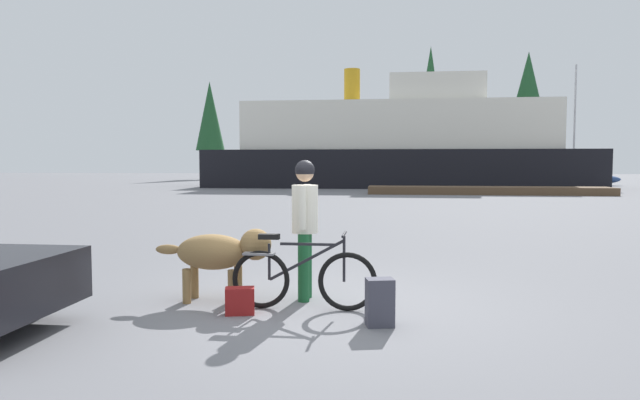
# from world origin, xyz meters

# --- Properties ---
(ground_plane) EXTENTS (160.00, 160.00, 0.00)m
(ground_plane) POSITION_xyz_m (0.00, 0.00, 0.00)
(ground_plane) COLOR slate
(bicycle) EXTENTS (1.68, 0.44, 0.89)m
(bicycle) POSITION_xyz_m (-0.22, -0.13, 0.37)
(bicycle) COLOR black
(bicycle) RESTS_ON ground_plane
(person_cyclist) EXTENTS (0.32, 0.53, 1.71)m
(person_cyclist) POSITION_xyz_m (-0.26, 0.35, 1.03)
(person_cyclist) COLOR #19592D
(person_cyclist) RESTS_ON ground_plane
(dog) EXTENTS (1.44, 0.50, 0.90)m
(dog) POSITION_xyz_m (-1.26, 0.12, 0.60)
(dog) COLOR olive
(dog) RESTS_ON ground_plane
(backpack) EXTENTS (0.32, 0.26, 0.49)m
(backpack) POSITION_xyz_m (0.67, -0.68, 0.25)
(backpack) COLOR #3F3F4C
(backpack) RESTS_ON ground_plane
(handbag_pannier) EXTENTS (0.35, 0.25, 0.30)m
(handbag_pannier) POSITION_xyz_m (-0.88, -0.42, 0.15)
(handbag_pannier) COLOR maroon
(handbag_pannier) RESTS_ON ground_plane
(dock_pier) EXTENTS (12.59, 2.00, 0.40)m
(dock_pier) POSITION_xyz_m (5.92, 24.46, 0.20)
(dock_pier) COLOR brown
(dock_pier) RESTS_ON ground_plane
(ferry_boat) EXTENTS (25.77, 7.11, 8.12)m
(ferry_boat) POSITION_xyz_m (1.33, 33.24, 2.80)
(ferry_boat) COLOR black
(ferry_boat) RESTS_ON ground_plane
(sailboat_moored) EXTENTS (6.66, 1.87, 8.79)m
(sailboat_moored) POSITION_xyz_m (14.12, 37.25, 0.51)
(sailboat_moored) COLOR navy
(sailboat_moored) RESTS_ON ground_plane
(pine_tree_far_left) EXTENTS (2.87, 2.87, 9.77)m
(pine_tree_far_left) POSITION_xyz_m (-17.20, 49.12, 6.30)
(pine_tree_far_left) COLOR #4C331E
(pine_tree_far_left) RESTS_ON ground_plane
(pine_tree_center) EXTENTS (3.03, 3.03, 12.57)m
(pine_tree_center) POSITION_xyz_m (4.47, 48.35, 7.66)
(pine_tree_center) COLOR #4C331E
(pine_tree_center) RESTS_ON ground_plane
(pine_tree_far_right) EXTENTS (4.17, 4.17, 12.16)m
(pine_tree_far_right) POSITION_xyz_m (13.71, 49.97, 7.78)
(pine_tree_far_right) COLOR #4C331E
(pine_tree_far_right) RESTS_ON ground_plane
(pine_tree_mid_back) EXTENTS (4.11, 4.11, 9.84)m
(pine_tree_mid_back) POSITION_xyz_m (6.55, 54.63, 6.01)
(pine_tree_mid_back) COLOR #4C331E
(pine_tree_mid_back) RESTS_ON ground_plane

